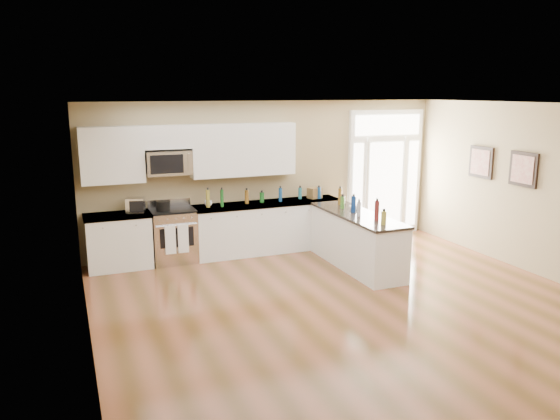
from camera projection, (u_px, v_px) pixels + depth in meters
name	position (u px, v px, depth m)	size (l,w,h in m)	color
ground	(379.00, 325.00, 7.09)	(8.00, 8.00, 0.00)	#543617
room_shell	(384.00, 196.00, 6.73)	(8.00, 8.00, 8.00)	#9C8B63
back_cabinet_left	(119.00, 243.00, 9.30)	(1.10, 0.66, 0.94)	white
back_cabinet_right	(268.00, 228.00, 10.29)	(2.85, 0.66, 0.94)	white
peninsula_cabinet	(356.00, 242.00, 9.37)	(0.69, 2.32, 0.94)	white
upper_cabinet_left	(112.00, 155.00, 9.11)	(1.04, 0.33, 0.95)	white
upper_cabinet_right	(243.00, 150.00, 9.95)	(1.94, 0.33, 0.95)	white
upper_cabinet_short	(167.00, 137.00, 9.39)	(0.82, 0.33, 0.40)	white
microwave	(168.00, 163.00, 9.45)	(0.78, 0.41, 0.42)	silver
entry_door	(385.00, 173.00, 11.33)	(1.70, 0.10, 2.60)	white
wall_art_near	(481.00, 162.00, 9.98)	(0.05, 0.58, 0.58)	black
wall_art_far	(523.00, 169.00, 9.08)	(0.05, 0.58, 0.58)	black
kitchen_range	(174.00, 235.00, 9.63)	(0.76, 0.68, 1.08)	silver
stockpot	(163.00, 205.00, 9.41)	(0.24, 0.24, 0.19)	black
toaster_oven	(136.00, 205.00, 9.30)	(0.30, 0.24, 0.26)	silver
cardboard_box	(315.00, 193.00, 10.57)	(0.25, 0.18, 0.20)	brown
bowl_left	(138.00, 211.00, 9.36)	(0.20, 0.20, 0.05)	white
bowl_peninsula	(355.00, 207.00, 9.60)	(0.19, 0.19, 0.06)	white
cup_counter	(208.00, 203.00, 9.82)	(0.14, 0.14, 0.11)	white
counter_bottles	(309.00, 201.00, 9.65)	(2.37, 2.46, 0.32)	#19591E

